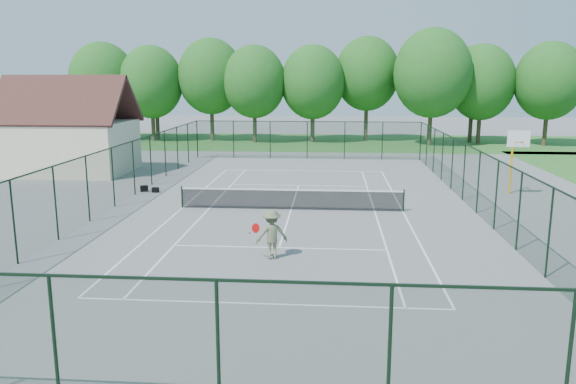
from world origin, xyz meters
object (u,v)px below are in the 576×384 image
at_px(basketball_goal, 515,149).
at_px(tennis_player, 272,234).
at_px(tennis_net, 291,198).
at_px(sports_bag_a, 144,189).

bearing_deg(basketball_goal, tennis_player, -135.13).
distance_m(tennis_net, basketball_goal, 12.96).
xyz_separation_m(tennis_net, sports_bag_a, (-8.77, 3.87, -0.40)).
distance_m(sports_bag_a, tennis_player, 14.44).
bearing_deg(basketball_goal, tennis_net, -159.83).
relative_size(basketball_goal, sports_bag_a, 8.38).
xyz_separation_m(tennis_net, basketball_goal, (12.02, 4.41, 1.99)).
bearing_deg(tennis_player, sports_bag_a, 126.68).
height_order(sports_bag_a, tennis_player, tennis_player).
xyz_separation_m(sports_bag_a, tennis_player, (8.62, -11.57, 0.73)).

